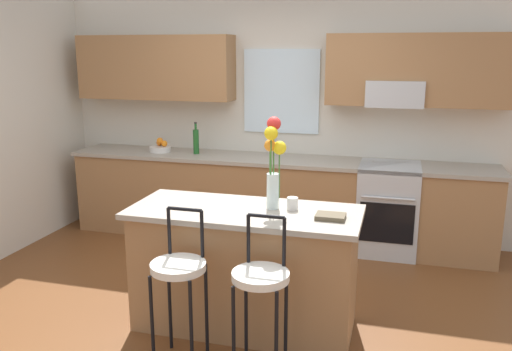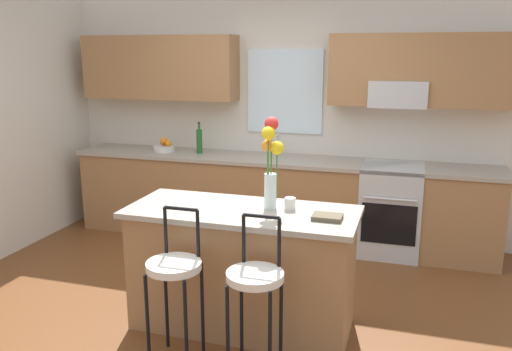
{
  "view_description": "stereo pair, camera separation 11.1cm",
  "coord_description": "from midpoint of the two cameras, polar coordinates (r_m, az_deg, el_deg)",
  "views": [
    {
      "loc": [
        1.27,
        -3.64,
        2.05
      ],
      "look_at": [
        0.11,
        0.55,
        1.0
      ],
      "focal_mm": 36.88,
      "sensor_mm": 36.0,
      "label": 1
    },
    {
      "loc": [
        1.38,
        -3.61,
        2.05
      ],
      "look_at": [
        0.11,
        0.55,
        1.0
      ],
      "focal_mm": 36.88,
      "sensor_mm": 36.0,
      "label": 2
    }
  ],
  "objects": [
    {
      "name": "counter_run",
      "position": [
        5.71,
        2.84,
        -2.57
      ],
      "size": [
        4.56,
        0.64,
        0.92
      ],
      "color": "#996B42",
      "rests_on": "ground"
    },
    {
      "name": "back_wall_assembly",
      "position": [
        5.79,
        3.88,
        8.19
      ],
      "size": [
        5.6,
        0.5,
        2.7
      ],
      "color": "beige",
      "rests_on": "ground"
    },
    {
      "name": "cookbook",
      "position": [
        3.62,
        8.61,
        -4.49
      ],
      "size": [
        0.2,
        0.15,
        0.03
      ],
      "primitive_type": "cube",
      "color": "brown",
      "rests_on": "kitchen_island"
    },
    {
      "name": "bar_stool_near",
      "position": [
        3.5,
        -7.92,
        -10.37
      ],
      "size": [
        0.36,
        0.36,
        1.04
      ],
      "color": "black",
      "rests_on": "ground"
    },
    {
      "name": "bottle_olive_oil",
      "position": [
        5.86,
        -5.62,
        3.79
      ],
      "size": [
        0.06,
        0.06,
        0.35
      ],
      "color": "#1E5923",
      "rests_on": "counter_run"
    },
    {
      "name": "kitchen_island",
      "position": [
        3.97,
        -0.67,
        -10.0
      ],
      "size": [
        1.68,
        0.72,
        0.92
      ],
      "color": "#996B42",
      "rests_on": "ground"
    },
    {
      "name": "mug_ceramic",
      "position": [
        3.79,
        4.55,
        -3.08
      ],
      "size": [
        0.08,
        0.08,
        0.09
      ],
      "primitive_type": "cylinder",
      "color": "silver",
      "rests_on": "kitchen_island"
    },
    {
      "name": "oven_range",
      "position": [
        5.54,
        14.94,
        -3.61
      ],
      "size": [
        0.6,
        0.64,
        0.92
      ],
      "color": "#B7BABC",
      "rests_on": "ground"
    },
    {
      "name": "flower_vase",
      "position": [
        3.73,
        2.5,
        1.91
      ],
      "size": [
        0.16,
        0.16,
        0.67
      ],
      "color": "silver",
      "rests_on": "kitchen_island"
    },
    {
      "name": "fruit_bowl_oranges",
      "position": [
        6.05,
        -9.41,
        3.07
      ],
      "size": [
        0.24,
        0.24,
        0.16
      ],
      "color": "silver",
      "rests_on": "counter_run"
    },
    {
      "name": "ground_plane",
      "position": [
        4.37,
        -2.86,
        -14.41
      ],
      "size": [
        14.0,
        14.0,
        0.0
      ],
      "primitive_type": "plane",
      "color": "brown"
    },
    {
      "name": "sink_faucet",
      "position": [
        5.72,
        2.95,
        3.58
      ],
      "size": [
        0.02,
        0.13,
        0.23
      ],
      "color": "#B7BABC",
      "rests_on": "counter_run"
    },
    {
      "name": "bar_stool_middle",
      "position": [
        3.32,
        0.91,
        -11.59
      ],
      "size": [
        0.36,
        0.36,
        1.04
      ],
      "color": "black",
      "rests_on": "ground"
    }
  ]
}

